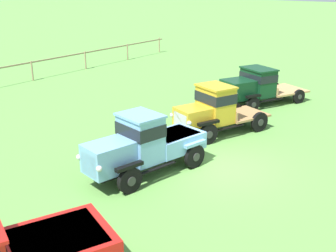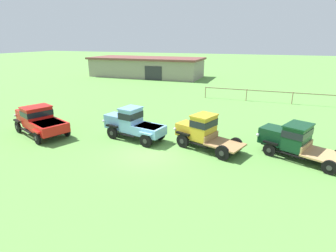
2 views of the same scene
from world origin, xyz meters
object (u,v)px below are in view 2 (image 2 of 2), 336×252
Objects in this scene: vintage_truck_second_in_line at (133,123)px; vintage_truck_midrow_center at (202,130)px; vintage_truck_foreground_near at (39,120)px; farm_shed at (146,67)px; vintage_truck_far_side at (293,139)px.

vintage_truck_second_in_line is 5.00m from vintage_truck_midrow_center.
farm_shed is at bearing 100.49° from vintage_truck_foreground_near.
vintage_truck_foreground_near is at bearing -172.23° from vintage_truck_midrow_center.
vintage_truck_midrow_center reaches higher than vintage_truck_foreground_near.
vintage_truck_far_side is (17.56, 2.27, -0.01)m from vintage_truck_foreground_near.
vintage_truck_second_in_line is 1.02× the size of vintage_truck_midrow_center.
vintage_truck_foreground_near is at bearing -168.16° from vintage_truck_second_in_line.
vintage_truck_foreground_near is at bearing -172.62° from vintage_truck_far_side.
farm_shed reaches higher than vintage_truck_far_side.
vintage_truck_far_side is (23.49, -29.79, -0.73)m from farm_shed.
vintage_truck_midrow_center is at bearing -173.48° from vintage_truck_far_side.
vintage_truck_foreground_near is 17.70m from vintage_truck_far_side.
farm_shed is 3.87× the size of vintage_truck_far_side.
vintage_truck_far_side is at bearing 4.31° from vintage_truck_second_in_line.
farm_shed reaches higher than vintage_truck_midrow_center.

